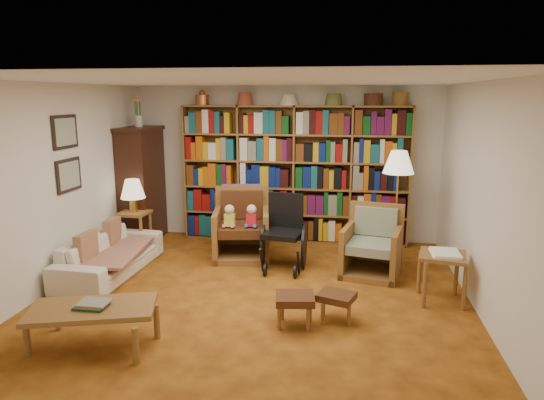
% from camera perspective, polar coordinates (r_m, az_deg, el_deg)
% --- Properties ---
extents(floor, '(5.00, 5.00, 0.00)m').
position_cam_1_polar(floor, '(5.92, -1.95, -11.14)').
color(floor, '#AD631A').
rests_on(floor, ground).
extents(ceiling, '(5.00, 5.00, 0.00)m').
position_cam_1_polar(ceiling, '(5.44, -2.15, 13.82)').
color(ceiling, white).
rests_on(ceiling, wall_back).
extents(wall_back, '(5.00, 0.00, 5.00)m').
position_cam_1_polar(wall_back, '(7.98, 1.35, 4.28)').
color(wall_back, white).
rests_on(wall_back, floor).
extents(wall_front, '(5.00, 0.00, 5.00)m').
position_cam_1_polar(wall_front, '(3.21, -10.57, -7.86)').
color(wall_front, white).
rests_on(wall_front, floor).
extents(wall_left, '(0.00, 5.00, 5.00)m').
position_cam_1_polar(wall_left, '(6.50, -24.26, 1.40)').
color(wall_left, white).
rests_on(wall_left, floor).
extents(wall_right, '(0.00, 5.00, 5.00)m').
position_cam_1_polar(wall_right, '(5.64, 23.74, -0.03)').
color(wall_right, white).
rests_on(wall_right, floor).
extents(bookshelf, '(3.60, 0.30, 2.42)m').
position_cam_1_polar(bookshelf, '(7.80, 2.64, 3.50)').
color(bookshelf, olive).
rests_on(bookshelf, floor).
extents(curio_cabinet, '(0.50, 0.95, 2.40)m').
position_cam_1_polar(curio_cabinet, '(8.16, -15.05, 1.93)').
color(curio_cabinet, '#351B0E').
rests_on(curio_cabinet, floor).
extents(framed_pictures, '(0.03, 0.52, 0.97)m').
position_cam_1_polar(framed_pictures, '(6.68, -22.99, 5.04)').
color(framed_pictures, black).
rests_on(framed_pictures, wall_left).
extents(sofa, '(1.85, 0.77, 0.53)m').
position_cam_1_polar(sofa, '(6.85, -18.49, -6.13)').
color(sofa, beige).
rests_on(sofa, floor).
extents(sofa_throw, '(0.85, 1.40, 0.04)m').
position_cam_1_polar(sofa_throw, '(6.82, -18.13, -5.90)').
color(sofa_throw, '#C6B590').
rests_on(sofa_throw, sofa).
extents(cushion_left, '(0.15, 0.38, 0.37)m').
position_cam_1_polar(cushion_left, '(7.15, -18.24, -3.81)').
color(cushion_left, maroon).
rests_on(cushion_left, sofa).
extents(cushion_right, '(0.14, 0.37, 0.37)m').
position_cam_1_polar(cushion_right, '(6.57, -21.00, -5.42)').
color(cushion_right, maroon).
rests_on(cushion_right, sofa).
extents(side_table_lamp, '(0.46, 0.46, 0.61)m').
position_cam_1_polar(side_table_lamp, '(7.70, -15.86, -2.48)').
color(side_table_lamp, olive).
rests_on(side_table_lamp, floor).
extents(table_lamp, '(0.37, 0.37, 0.50)m').
position_cam_1_polar(table_lamp, '(7.60, -16.08, 1.15)').
color(table_lamp, gold).
rests_on(table_lamp, side_table_lamp).
extents(armchair_leather, '(0.94, 0.98, 1.02)m').
position_cam_1_polar(armchair_leather, '(7.23, -3.43, -3.32)').
color(armchair_leather, olive).
rests_on(armchair_leather, floor).
extents(armchair_sage, '(0.89, 0.91, 0.91)m').
position_cam_1_polar(armchair_sage, '(6.67, 11.59, -5.48)').
color(armchair_sage, olive).
rests_on(armchair_sage, floor).
extents(wheelchair, '(0.59, 0.82, 1.02)m').
position_cam_1_polar(wheelchair, '(6.72, 1.45, -4.06)').
color(wheelchair, black).
rests_on(wheelchair, floor).
extents(floor_lamp, '(0.43, 0.43, 1.61)m').
position_cam_1_polar(floor_lamp, '(6.87, 14.65, 3.80)').
color(floor_lamp, gold).
rests_on(floor_lamp, floor).
extents(side_table_papers, '(0.59, 0.59, 0.61)m').
position_cam_1_polar(side_table_papers, '(5.91, 19.41, -6.90)').
color(side_table_papers, olive).
rests_on(side_table_papers, floor).
extents(footstool_a, '(0.44, 0.39, 0.34)m').
position_cam_1_polar(footstool_a, '(5.10, 2.71, -11.74)').
color(footstool_a, '#4C2414').
rests_on(footstool_a, floor).
extents(footstool_b, '(0.45, 0.41, 0.31)m').
position_cam_1_polar(footstool_b, '(5.25, 7.58, -11.41)').
color(footstool_b, '#4C2414').
rests_on(footstool_b, floor).
extents(coffee_table, '(1.27, 0.88, 0.46)m').
position_cam_1_polar(coffee_table, '(4.97, -20.38, -12.17)').
color(coffee_table, olive).
rests_on(coffee_table, floor).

